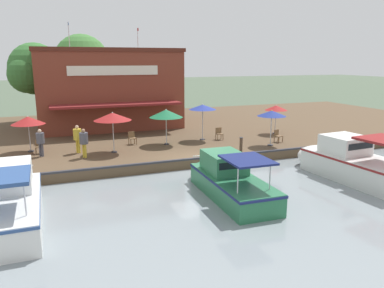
{
  "coord_description": "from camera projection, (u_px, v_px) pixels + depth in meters",
  "views": [
    {
      "loc": [
        19.11,
        -7.61,
        6.16
      ],
      "look_at": [
        -1.0,
        0.13,
        1.3
      ],
      "focal_mm": 35.0,
      "sensor_mm": 36.0,
      "label": 1
    }
  ],
  "objects": [
    {
      "name": "ground_plane",
      "position": [
        196.0,
        170.0,
        21.42
      ],
      "size": [
        220.0,
        220.0,
        0.0
      ],
      "primitive_type": "plane",
      "color": "#4C5B47"
    },
    {
      "name": "quay_deck",
      "position": [
        148.0,
        131.0,
        31.36
      ],
      "size": [
        22.0,
        56.0,
        0.6
      ],
      "primitive_type": "cube",
      "color": "brown",
      "rests_on": "ground"
    },
    {
      "name": "quay_edge_fender",
      "position": [
        195.0,
        158.0,
        21.36
      ],
      "size": [
        0.2,
        50.4,
        0.1
      ],
      "primitive_type": "cube",
      "color": "#2D2D33",
      "rests_on": "quay_deck"
    },
    {
      "name": "waterfront_restaurant",
      "position": [
        107.0,
        88.0,
        31.98
      ],
      "size": [
        9.76,
        11.49,
        8.52
      ],
      "color": "brown",
      "rests_on": "quay_deck"
    },
    {
      "name": "patio_umbrella_mid_patio_left",
      "position": [
        203.0,
        107.0,
        26.09
      ],
      "size": [
        1.9,
        1.9,
        2.55
      ],
      "color": "#B7B7B7",
      "rests_on": "quay_deck"
    },
    {
      "name": "patio_umbrella_near_quay_edge",
      "position": [
        113.0,
        117.0,
        22.5
      ],
      "size": [
        2.26,
        2.26,
        2.5
      ],
      "color": "#B7B7B7",
      "rests_on": "quay_deck"
    },
    {
      "name": "patio_umbrella_mid_patio_right",
      "position": [
        166.0,
        114.0,
        24.69
      ],
      "size": [
        2.21,
        2.21,
        2.39
      ],
      "color": "#B7B7B7",
      "rests_on": "quay_deck"
    },
    {
      "name": "patio_umbrella_far_corner",
      "position": [
        272.0,
        114.0,
        24.37
      ],
      "size": [
        1.88,
        1.88,
        2.37
      ],
      "color": "#B7B7B7",
      "rests_on": "quay_deck"
    },
    {
      "name": "patio_umbrella_back_row",
      "position": [
        28.0,
        120.0,
        22.74
      ],
      "size": [
        1.99,
        1.99,
        2.24
      ],
      "color": "#B7B7B7",
      "rests_on": "quay_deck"
    },
    {
      "name": "patio_umbrella_by_entrance",
      "position": [
        276.0,
        108.0,
        28.44
      ],
      "size": [
        1.7,
        1.7,
        2.23
      ],
      "color": "#B7B7B7",
      "rests_on": "quay_deck"
    },
    {
      "name": "cafe_chair_beside_entrance",
      "position": [
        219.0,
        133.0,
        26.59
      ],
      "size": [
        0.48,
        0.48,
        0.85
      ],
      "color": "brown",
      "rests_on": "quay_deck"
    },
    {
      "name": "cafe_chair_back_row_seat",
      "position": [
        39.0,
        146.0,
        22.61
      ],
      "size": [
        0.45,
        0.45,
        0.85
      ],
      "color": "brown",
      "rests_on": "quay_deck"
    },
    {
      "name": "cafe_chair_far_corner_seat",
      "position": [
        278.0,
        135.0,
        25.79
      ],
      "size": [
        0.55,
        0.55,
        0.85
      ],
      "color": "brown",
      "rests_on": "quay_deck"
    },
    {
      "name": "cafe_chair_under_first_umbrella",
      "position": [
        132.0,
        137.0,
        25.11
      ],
      "size": [
        0.5,
        0.5,
        0.85
      ],
      "color": "brown",
      "rests_on": "quay_deck"
    },
    {
      "name": "person_at_quay_edge",
      "position": [
        84.0,
        140.0,
        21.52
      ],
      "size": [
        0.48,
        0.48,
        1.7
      ],
      "color": "gold",
      "rests_on": "quay_deck"
    },
    {
      "name": "person_near_entrance",
      "position": [
        40.0,
        140.0,
        21.79
      ],
      "size": [
        0.46,
        0.46,
        1.63
      ],
      "color": "#4C4C56",
      "rests_on": "quay_deck"
    },
    {
      "name": "person_mid_patio",
      "position": [
        77.0,
        136.0,
        22.62
      ],
      "size": [
        0.48,
        0.48,
        1.71
      ],
      "color": "gold",
      "rests_on": "quay_deck"
    },
    {
      "name": "motorboat_distant_upstream",
      "position": [
        4.0,
        200.0,
        14.41
      ],
      "size": [
        7.02,
        2.68,
        2.39
      ],
      "color": "white",
      "rests_on": "river_water"
    },
    {
      "name": "motorboat_nearest_quay",
      "position": [
        226.0,
        179.0,
        17.37
      ],
      "size": [
        6.62,
        2.26,
        2.14
      ],
      "color": "#287047",
      "rests_on": "river_water"
    },
    {
      "name": "motorboat_mid_row",
      "position": [
        349.0,
        162.0,
        19.73
      ],
      "size": [
        7.18,
        2.96,
        2.45
      ],
      "color": "silver",
      "rests_on": "river_water"
    },
    {
      "name": "mooring_post",
      "position": [
        241.0,
        145.0,
        22.56
      ],
      "size": [
        0.22,
        0.22,
        1.01
      ],
      "color": "#473323",
      "rests_on": "quay_deck"
    },
    {
      "name": "tree_behind_restaurant",
      "position": [
        33.0,
        70.0,
        33.08
      ],
      "size": [
        4.82,
        4.59,
        7.07
      ],
      "color": "brown",
      "rests_on": "quay_deck"
    },
    {
      "name": "tree_downstream_bank",
      "position": [
        80.0,
        63.0,
        35.27
      ],
      "size": [
        5.44,
        5.18,
        7.96
      ],
      "color": "brown",
      "rests_on": "quay_deck"
    }
  ]
}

